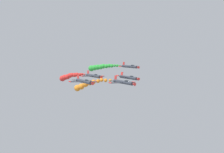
# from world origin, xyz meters

# --- Properties ---
(airplane_lead) EXTENTS (9.57, 10.35, 2.34)m
(airplane_lead) POSITION_xyz_m (3.03, 10.60, 117.38)
(airplane_lead) COLOR #333842
(smoke_trail_lead) EXTENTS (4.95, 20.13, 6.45)m
(smoke_trail_lead) POSITION_xyz_m (5.07, -10.58, 114.19)
(smoke_trail_lead) COLOR orange
(airplane_left_inner) EXTENTS (9.39, 10.35, 3.09)m
(airplane_left_inner) POSITION_xyz_m (-5.30, 2.81, 117.65)
(airplane_left_inner) COLOR #333842
(airplane_right_inner) EXTENTS (9.56, 10.35, 2.40)m
(airplane_right_inner) POSITION_xyz_m (12.66, 2.63, 117.51)
(airplane_right_inner) COLOR #333842
(airplane_left_outer) EXTENTS (9.57, 10.35, 2.35)m
(airplane_left_outer) POSITION_xyz_m (3.29, -7.32, 117.91)
(airplane_left_outer) COLOR #333842
(smoke_trail_left_outer) EXTENTS (4.00, 18.76, 4.81)m
(smoke_trail_left_outer) POSITION_xyz_m (4.67, -26.87, 116.02)
(smoke_trail_left_outer) COLOR red
(airplane_right_outer) EXTENTS (9.56, 10.35, 2.36)m
(airplane_right_outer) POSITION_xyz_m (-13.85, -6.99, 120.80)
(airplane_right_outer) COLOR #333842
(smoke_trail_right_outer) EXTENTS (5.62, 20.31, 4.08)m
(smoke_trail_right_outer) POSITION_xyz_m (-11.62, -27.64, 119.50)
(smoke_trail_right_outer) COLOR green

